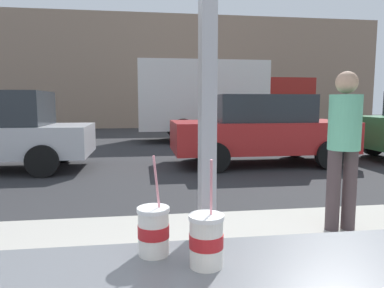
{
  "coord_description": "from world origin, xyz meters",
  "views": [
    {
      "loc": [
        -0.22,
        -1.08,
        1.46
      ],
      "look_at": [
        0.33,
        2.73,
        1.01
      ],
      "focal_mm": 33.11,
      "sensor_mm": 36.0,
      "label": 1
    }
  ],
  "objects_px": {
    "soda_cup_right": "(154,230)",
    "box_truck": "(219,99)",
    "pedestrian": "(344,141)",
    "parked_car_red": "(260,129)",
    "soda_cup_left": "(206,240)"
  },
  "relations": [
    {
      "from": "soda_cup_right",
      "to": "box_truck",
      "type": "xyz_separation_m",
      "value": [
        2.91,
        12.26,
        0.52
      ]
    },
    {
      "from": "soda_cup_right",
      "to": "pedestrian",
      "type": "height_order",
      "value": "pedestrian"
    },
    {
      "from": "box_truck",
      "to": "pedestrian",
      "type": "bearing_deg",
      "value": -95.21
    },
    {
      "from": "parked_car_red",
      "to": "soda_cup_left",
      "type": "bearing_deg",
      "value": -110.04
    },
    {
      "from": "soda_cup_left",
      "to": "parked_car_red",
      "type": "bearing_deg",
      "value": 69.96
    },
    {
      "from": "box_truck",
      "to": "pedestrian",
      "type": "relative_size",
      "value": 3.93
    },
    {
      "from": "soda_cup_left",
      "to": "soda_cup_right",
      "type": "distance_m",
      "value": 0.17
    },
    {
      "from": "soda_cup_right",
      "to": "box_truck",
      "type": "height_order",
      "value": "box_truck"
    },
    {
      "from": "soda_cup_left",
      "to": "box_truck",
      "type": "xyz_separation_m",
      "value": [
        2.77,
        12.36,
        0.52
      ]
    },
    {
      "from": "soda_cup_right",
      "to": "parked_car_red",
      "type": "height_order",
      "value": "parked_car_red"
    },
    {
      "from": "soda_cup_right",
      "to": "pedestrian",
      "type": "xyz_separation_m",
      "value": [
        2.01,
        2.3,
        -0.01
      ]
    },
    {
      "from": "soda_cup_left",
      "to": "box_truck",
      "type": "bearing_deg",
      "value": 77.36
    },
    {
      "from": "box_truck",
      "to": "parked_car_red",
      "type": "bearing_deg",
      "value": -92.0
    },
    {
      "from": "soda_cup_right",
      "to": "parked_car_red",
      "type": "relative_size",
      "value": 0.07
    },
    {
      "from": "soda_cup_right",
      "to": "box_truck",
      "type": "bearing_deg",
      "value": 76.63
    }
  ]
}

